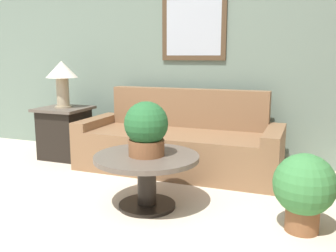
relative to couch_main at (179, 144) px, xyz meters
The scene contains 7 objects.
wall_back 1.17m from the couch_main, 96.75° to the left, with size 7.96×0.09×2.60m.
couch_main is the anchor object (origin of this frame).
coffee_table 1.14m from the couch_main, 84.71° to the right, with size 0.89×0.89×0.46m.
side_table 1.53m from the couch_main, behind, with size 0.59×0.59×0.65m.
table_lamp 1.71m from the couch_main, behind, with size 0.39×0.39×0.58m.
potted_plant_on_table 1.21m from the couch_main, 84.65° to the right, with size 0.37×0.37×0.46m.
potted_plant_floor 1.78m from the couch_main, 39.68° to the right, with size 0.46×0.46×0.59m.
Camera 1 is at (1.44, -1.54, 1.29)m, focal length 40.00 mm.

